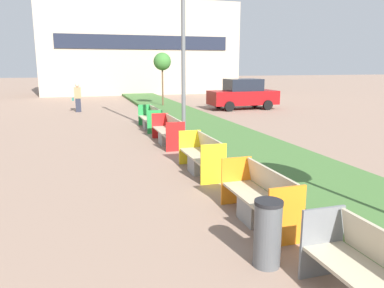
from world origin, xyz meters
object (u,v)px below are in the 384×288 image
at_px(bench_orange_frame, 259,202).
at_px(litter_bin, 267,233).
at_px(bench_red_frame, 168,133).
at_px(pedestrian_walking, 78,98).
at_px(parked_car_distant, 243,94).
at_px(bench_green_frame, 151,120).
at_px(bench_yellow_frame, 202,159).
at_px(sapling_tree_far, 162,62).

xyz_separation_m(bench_orange_frame, litter_bin, (-0.58, -1.37, 0.11)).
xyz_separation_m(bench_red_frame, litter_bin, (-0.59, -8.24, 0.09)).
distance_m(pedestrian_walking, parked_car_distant, 9.92).
relative_size(bench_green_frame, pedestrian_walking, 1.38).
distance_m(bench_red_frame, pedestrian_walking, 10.80).
distance_m(bench_yellow_frame, litter_bin, 4.59).
bearing_deg(sapling_tree_far, litter_bin, -98.41).
distance_m(bench_green_frame, litter_bin, 11.52).
relative_size(bench_yellow_frame, pedestrian_walking, 1.17).
height_order(bench_orange_frame, parked_car_distant, parked_car_distant).
xyz_separation_m(bench_red_frame, pedestrian_walking, (-2.94, 10.38, 0.46)).
bearing_deg(pedestrian_walking, sapling_tree_far, 6.08).
bearing_deg(bench_green_frame, sapling_tree_far, 73.64).
xyz_separation_m(bench_green_frame, pedestrian_walking, (-2.93, 7.12, 0.46)).
distance_m(bench_yellow_frame, sapling_tree_far, 15.01).
bearing_deg(bench_orange_frame, pedestrian_walking, 99.64).
xyz_separation_m(bench_yellow_frame, parked_car_distant, (6.88, 12.60, 0.55)).
bearing_deg(litter_bin, bench_yellow_frame, 82.73).
bearing_deg(bench_red_frame, bench_orange_frame, -90.04).
xyz_separation_m(bench_red_frame, bench_green_frame, (-0.00, 3.27, -0.00)).
relative_size(bench_red_frame, bench_green_frame, 1.03).
bearing_deg(bench_orange_frame, sapling_tree_far, 82.78).
height_order(bench_orange_frame, bench_yellow_frame, same).
bearing_deg(bench_red_frame, pedestrian_walking, 105.79).
xyz_separation_m(bench_yellow_frame, litter_bin, (-0.58, -4.55, 0.11)).
height_order(bench_green_frame, litter_bin, bench_green_frame).
xyz_separation_m(bench_yellow_frame, pedestrian_walking, (-2.93, 14.07, 0.47)).
distance_m(bench_orange_frame, bench_green_frame, 10.14).
height_order(sapling_tree_far, pedestrian_walking, sapling_tree_far).
xyz_separation_m(bench_red_frame, sapling_tree_far, (2.25, 10.93, 2.50)).
distance_m(bench_orange_frame, sapling_tree_far, 18.12).
relative_size(bench_red_frame, sapling_tree_far, 0.68).
bearing_deg(bench_orange_frame, bench_yellow_frame, 89.99).
bearing_deg(bench_green_frame, bench_red_frame, -89.98).
bearing_deg(bench_red_frame, litter_bin, -94.06).
bearing_deg(bench_red_frame, parked_car_distant, 52.37).
bearing_deg(sapling_tree_far, parked_car_distant, -23.63).
distance_m(bench_red_frame, bench_green_frame, 3.27).
relative_size(bench_yellow_frame, bench_green_frame, 0.85).
xyz_separation_m(bench_orange_frame, parked_car_distant, (6.88, 15.78, 0.55)).
bearing_deg(bench_yellow_frame, bench_orange_frame, -90.01).
height_order(bench_yellow_frame, sapling_tree_far, sapling_tree_far).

